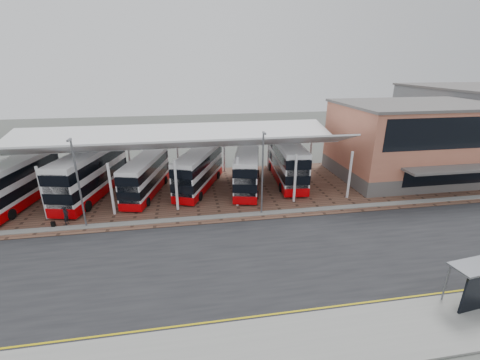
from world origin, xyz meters
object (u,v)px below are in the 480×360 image
(bus_1, at_px, (91,174))
(pedestrian, at_px, (66,215))
(bus_3, at_px, (199,170))
(bus_0, at_px, (18,183))
(bus_4, at_px, (247,169))
(terminal, at_px, (413,141))
(bus_2, at_px, (146,176))
(bus_5, at_px, (287,162))

(bus_1, bearing_deg, pedestrian, -82.39)
(bus_3, bearing_deg, bus_1, -156.49)
(bus_0, relative_size, bus_4, 1.04)
(terminal, distance_m, bus_1, 38.17)
(terminal, bearing_deg, bus_3, 179.91)
(bus_0, xyz_separation_m, bus_2, (12.45, 0.58, -0.25))
(bus_2, bearing_deg, bus_0, -164.12)
(terminal, xyz_separation_m, bus_3, (-26.55, 0.04, -2.42))
(bus_0, distance_m, bus_2, 12.47)
(bus_4, bearing_deg, pedestrian, -147.15)
(terminal, xyz_separation_m, bus_4, (-21.08, -0.60, -2.39))
(bus_2, bearing_deg, pedestrian, -122.90)
(bus_5, relative_size, pedestrian, 6.78)
(bus_5, bearing_deg, bus_1, -171.21)
(bus_2, distance_m, bus_3, 5.89)
(terminal, bearing_deg, bus_1, -179.57)
(bus_4, xyz_separation_m, bus_5, (5.17, 1.52, 0.20))
(bus_1, bearing_deg, bus_0, -157.89)
(pedestrian, bearing_deg, bus_4, -59.94)
(bus_0, distance_m, bus_4, 23.77)
(bus_4, bearing_deg, bus_1, -167.75)
(terminal, xyz_separation_m, bus_1, (-38.11, -0.28, -2.12))
(terminal, relative_size, bus_4, 1.66)
(bus_0, relative_size, bus_3, 1.07)
(bus_3, xyz_separation_m, bus_4, (5.47, -0.64, 0.02))
(pedestrian, bearing_deg, terminal, -69.40)
(bus_3, height_order, bus_5, bus_5)
(bus_0, bearing_deg, bus_3, 13.80)
(bus_3, bearing_deg, pedestrian, -128.61)
(bus_2, relative_size, bus_3, 0.95)
(bus_2, bearing_deg, bus_4, 13.78)
(bus_2, xyz_separation_m, bus_5, (16.48, 1.64, 0.35))
(bus_1, height_order, pedestrian, bus_1)
(bus_2, relative_size, bus_5, 0.86)
(bus_0, xyz_separation_m, bus_3, (18.29, 1.34, -0.12))
(bus_0, xyz_separation_m, bus_4, (23.76, 0.70, -0.10))
(bus_5, distance_m, pedestrian, 24.23)
(terminal, height_order, bus_4, terminal)
(bus_1, relative_size, bus_5, 1.04)
(bus_1, distance_m, bus_3, 11.57)
(terminal, relative_size, bus_1, 1.48)
(bus_2, relative_size, pedestrian, 5.83)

